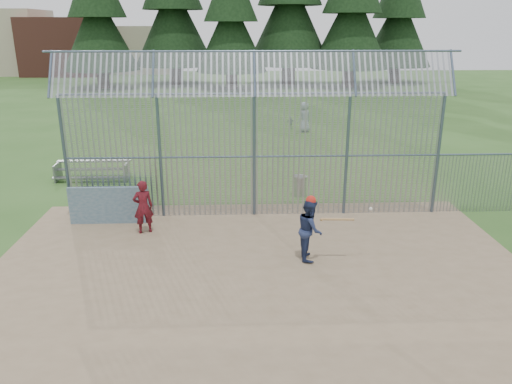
{
  "coord_description": "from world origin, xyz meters",
  "views": [
    {
      "loc": [
        -0.54,
        -12.04,
        5.98
      ],
      "look_at": [
        0.0,
        2.0,
        1.3
      ],
      "focal_mm": 35.0,
      "sensor_mm": 36.0,
      "label": 1
    }
  ],
  "objects_px": {
    "batter": "(310,229)",
    "dugout_wall": "(109,205)",
    "onlooker": "(143,207)",
    "trash_can": "(300,185)",
    "bleacher": "(92,170)"
  },
  "relations": [
    {
      "from": "dugout_wall",
      "to": "onlooker",
      "type": "distance_m",
      "value": 1.47
    },
    {
      "from": "batter",
      "to": "dugout_wall",
      "type": "bearing_deg",
      "value": 66.9
    },
    {
      "from": "batter",
      "to": "trash_can",
      "type": "xyz_separation_m",
      "value": [
        0.39,
        5.32,
        -0.47
      ]
    },
    {
      "from": "dugout_wall",
      "to": "trash_can",
      "type": "distance_m",
      "value": 6.85
    },
    {
      "from": "dugout_wall",
      "to": "onlooker",
      "type": "bearing_deg",
      "value": -33.1
    },
    {
      "from": "bleacher",
      "to": "onlooker",
      "type": "bearing_deg",
      "value": -61.42
    },
    {
      "from": "onlooker",
      "to": "trash_can",
      "type": "relative_size",
      "value": 2.0
    },
    {
      "from": "dugout_wall",
      "to": "bleacher",
      "type": "xyz_separation_m",
      "value": [
        -1.86,
        4.85,
        -0.21
      ]
    },
    {
      "from": "batter",
      "to": "trash_can",
      "type": "bearing_deg",
      "value": -2.49
    },
    {
      "from": "dugout_wall",
      "to": "bleacher",
      "type": "relative_size",
      "value": 0.83
    },
    {
      "from": "onlooker",
      "to": "bleacher",
      "type": "distance_m",
      "value": 6.45
    },
    {
      "from": "trash_can",
      "to": "batter",
      "type": "bearing_deg",
      "value": -94.2
    },
    {
      "from": "dugout_wall",
      "to": "bleacher",
      "type": "distance_m",
      "value": 5.2
    },
    {
      "from": "batter",
      "to": "onlooker",
      "type": "xyz_separation_m",
      "value": [
        -4.74,
        1.96,
        -0.01
      ]
    },
    {
      "from": "trash_can",
      "to": "dugout_wall",
      "type": "bearing_deg",
      "value": -158.03
    }
  ]
}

